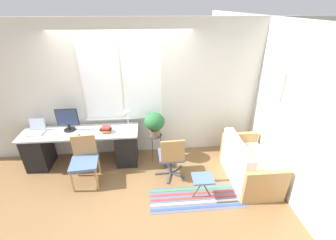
{
  "coord_description": "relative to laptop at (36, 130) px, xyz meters",
  "views": [
    {
      "loc": [
        0.45,
        -3.51,
        2.88
      ],
      "look_at": [
        0.77,
        0.15,
        0.98
      ],
      "focal_mm": 24.0,
      "sensor_mm": 36.0,
      "label": 1
    }
  ],
  "objects": [
    {
      "name": "laptop",
      "position": [
        0.0,
        0.0,
        0.0
      ],
      "size": [
        0.29,
        0.28,
        0.24
      ],
      "color": "#B7B7BC",
      "rests_on": "desk"
    },
    {
      "name": "mouse",
      "position": [
        0.83,
        -0.22,
        -0.03
      ],
      "size": [
        0.04,
        0.07,
        0.04
      ],
      "color": "black",
      "rests_on": "desk"
    },
    {
      "name": "desk_lamp",
      "position": [
        1.7,
        0.09,
        0.21
      ],
      "size": [
        0.14,
        0.14,
        0.36
      ],
      "color": "white",
      "rests_on": "desk"
    },
    {
      "name": "ground_plane",
      "position": [
        1.69,
        -0.34,
        -0.79
      ],
      "size": [
        14.0,
        14.0,
        0.0
      ],
      "primitive_type": "plane",
      "color": "brown"
    },
    {
      "name": "monitor",
      "position": [
        0.59,
        0.04,
        0.17
      ],
      "size": [
        0.4,
        0.22,
        0.44
      ],
      "color": "black",
      "rests_on": "desk"
    },
    {
      "name": "folding_stool",
      "position": [
        2.94,
        -1.15,
        -0.42
      ],
      "size": [
        0.34,
        0.29,
        0.42
      ],
      "color": "slate",
      "rests_on": "ground_plane"
    },
    {
      "name": "floor_rug_striped",
      "position": [
        2.86,
        -1.17,
        -0.78
      ],
      "size": [
        1.58,
        0.55,
        0.01
      ],
      "color": "#565B6B",
      "rests_on": "ground_plane"
    },
    {
      "name": "wall_right_with_picture",
      "position": [
        4.34,
        -0.34,
        0.57
      ],
      "size": [
        0.08,
        9.0,
        2.7
      ],
      "color": "silver",
      "rests_on": "ground_plane"
    },
    {
      "name": "couch_loveseat",
      "position": [
        3.86,
        -0.76,
        -0.51
      ],
      "size": [
        0.71,
        1.25,
        0.78
      ],
      "rotation": [
        0.0,
        0.0,
        1.57
      ],
      "color": "white",
      "rests_on": "ground_plane"
    },
    {
      "name": "plant_stand",
      "position": [
        2.21,
        -0.02,
        -0.28
      ],
      "size": [
        0.27,
        0.27,
        0.57
      ],
      "color": "#333338",
      "rests_on": "ground_plane"
    },
    {
      "name": "wall_back_with_window",
      "position": [
        1.68,
        0.33,
        0.57
      ],
      "size": [
        9.0,
        0.12,
        2.7
      ],
      "color": "silver",
      "rests_on": "ground_plane"
    },
    {
      "name": "book_stack",
      "position": [
        1.3,
        -0.11,
        0.01
      ],
      "size": [
        0.22,
        0.18,
        0.12
      ],
      "color": "red",
      "rests_on": "desk"
    },
    {
      "name": "desk_chair_wooden",
      "position": [
        0.95,
        -0.56,
        -0.32
      ],
      "size": [
        0.49,
        0.5,
        0.84
      ],
      "rotation": [
        0.0,
        0.0,
        0.08
      ],
      "color": "#B2844C",
      "rests_on": "ground_plane"
    },
    {
      "name": "desk",
      "position": [
        0.79,
        -0.05,
        -0.39
      ],
      "size": [
        2.18,
        0.59,
        0.73
      ],
      "color": "#B2B7BC",
      "rests_on": "ground_plane"
    },
    {
      "name": "keyboard",
      "position": [
        0.56,
        -0.21,
        -0.04
      ],
      "size": [
        0.4,
        0.11,
        0.02
      ],
      "color": "silver",
      "rests_on": "desk"
    },
    {
      "name": "office_chair_swivel",
      "position": [
        2.48,
        -0.59,
        -0.32
      ],
      "size": [
        0.56,
        0.58,
        0.88
      ],
      "rotation": [
        0.0,
        0.0,
        3.17
      ],
      "color": "#47474C",
      "rests_on": "ground_plane"
    },
    {
      "name": "potted_plant",
      "position": [
        2.21,
        -0.02,
        0.06
      ],
      "size": [
        0.39,
        0.39,
        0.48
      ],
      "color": "brown",
      "rests_on": "plant_stand"
    }
  ]
}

